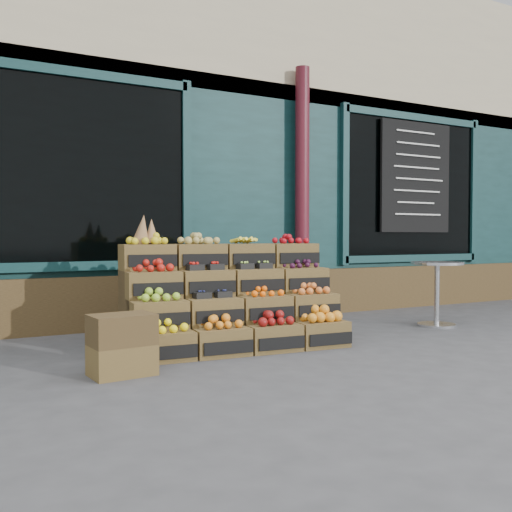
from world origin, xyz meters
name	(u,v)px	position (x,y,z in m)	size (l,w,h in m)	color
ground	(314,354)	(0.00, 0.00, 0.00)	(60.00, 60.00, 0.00)	#3D3D40
shop_facade	(141,154)	(0.00, 5.11, 2.40)	(12.00, 6.24, 4.80)	#0D2E2E
crate_display	(230,305)	(-0.46, 0.75, 0.38)	(2.06, 1.13, 1.24)	brown
spare_crates	(122,345)	(-1.68, 0.06, 0.23)	(0.49, 0.36, 0.46)	brown
bistro_table	(437,286)	(2.14, 0.64, 0.46)	(0.59, 0.59, 0.75)	silver
shopkeeper	(79,243)	(-1.48, 2.72, 0.96)	(0.70, 0.46, 1.92)	#144625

